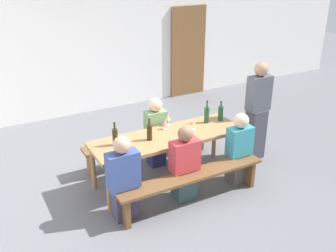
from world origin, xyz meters
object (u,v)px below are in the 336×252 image
at_px(bench_near, 192,180).
at_px(seated_guest_far_0, 156,133).
at_px(bench_far, 148,141).
at_px(wine_bottle_0, 115,137).
at_px(seated_guest_near_1, 185,165).
at_px(wine_bottle_1, 149,132).
at_px(standing_host, 257,113).
at_px(wine_glass_0, 168,118).
at_px(wine_bottle_3, 221,113).
at_px(tasting_table, 168,140).
at_px(seated_guest_near_0, 124,180).
at_px(wooden_door, 188,52).
at_px(wine_bottle_2, 207,114).
at_px(wine_glass_2, 194,124).
at_px(seated_guest_near_2, 239,149).
at_px(wine_glass_1, 165,123).

distance_m(bench_near, seated_guest_far_0, 1.21).
xyz_separation_m(bench_far, wine_bottle_0, (-0.78, -0.59, 0.52)).
bearing_deg(seated_guest_near_1, bench_far, -1.24).
bearing_deg(wine_bottle_1, bench_near, -66.17).
bearing_deg(bench_far, standing_host, -23.61).
height_order(bench_far, wine_glass_0, wine_glass_0).
distance_m(bench_far, wine_bottle_3, 1.26).
relative_size(tasting_table, bench_far, 1.05).
bearing_deg(seated_guest_near_0, wooden_door, -40.77).
height_order(bench_near, wine_bottle_1, wine_bottle_1).
bearing_deg(standing_host, wine_bottle_0, -2.84).
relative_size(wine_glass_0, seated_guest_near_0, 0.15).
relative_size(wooden_door, wine_bottle_2, 5.81).
bearing_deg(bench_far, wine_bottle_0, -142.83).
height_order(wooden_door, standing_host, wooden_door).
bearing_deg(wooden_door, wine_bottle_1, -128.92).
height_order(wooden_door, wine_bottle_1, wooden_door).
relative_size(wine_glass_2, seated_guest_far_0, 0.12).
xyz_separation_m(wine_glass_0, seated_guest_near_1, (-0.20, -0.84, -0.35)).
bearing_deg(wine_glass_2, wine_bottle_1, 179.49).
bearing_deg(wine_glass_0, wooden_door, 53.74).
distance_m(seated_guest_far_0, standing_host, 1.68).
distance_m(wine_glass_2, seated_guest_near_2, 0.77).
bearing_deg(bench_far, seated_guest_near_0, -127.81).
relative_size(tasting_table, wine_glass_0, 12.92).
relative_size(seated_guest_near_1, seated_guest_near_2, 1.00).
xyz_separation_m(wooden_door, bench_near, (-2.33, -3.93, -0.69)).
bearing_deg(bench_far, seated_guest_far_0, -66.30).
distance_m(wooden_door, seated_guest_far_0, 3.58).
bearing_deg(wine_glass_0, wine_bottle_0, -166.27).
height_order(wine_glass_0, seated_guest_near_2, seated_guest_near_2).
relative_size(wine_bottle_3, seated_guest_near_0, 0.28).
bearing_deg(wine_bottle_0, bench_far, 37.17).
height_order(wine_bottle_0, standing_host, standing_host).
height_order(seated_guest_near_2, seated_guest_far_0, seated_guest_far_0).
bearing_deg(wine_glass_1, seated_guest_near_1, -97.27).
bearing_deg(bench_near, wine_glass_0, 80.09).
relative_size(wine_bottle_0, standing_host, 0.21).
relative_size(tasting_table, wine_glass_2, 16.27).
relative_size(wine_bottle_1, standing_host, 0.20).
height_order(bench_far, wine_bottle_3, wine_bottle_3).
xyz_separation_m(wine_bottle_2, wine_glass_2, (-0.32, -0.13, -0.04)).
xyz_separation_m(bench_far, seated_guest_near_2, (0.91, -1.20, 0.17)).
relative_size(wooden_door, standing_host, 1.28).
bearing_deg(wine_bottle_1, standing_host, -1.21).
xyz_separation_m(wine_bottle_1, wine_bottle_3, (1.29, 0.09, 0.00)).
height_order(wooden_door, wine_glass_1, wooden_door).
relative_size(wine_glass_0, seated_guest_near_1, 0.16).
distance_m(wine_bottle_1, wine_glass_1, 0.42).
relative_size(bench_near, seated_guest_far_0, 1.90).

